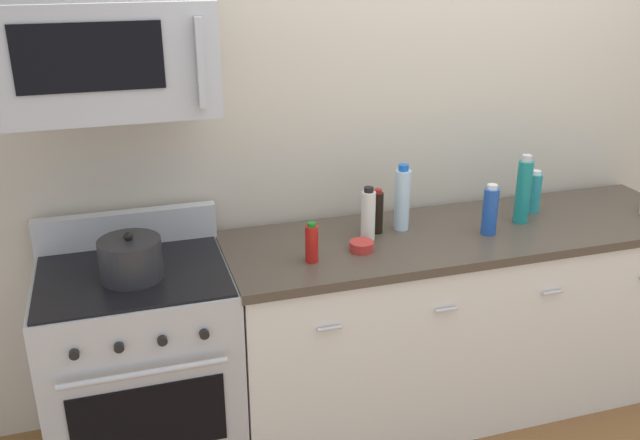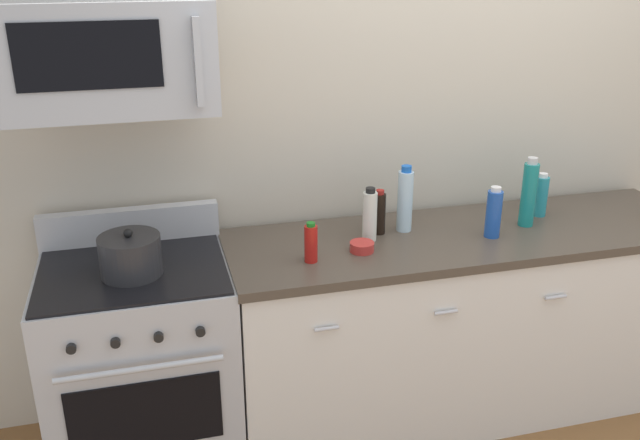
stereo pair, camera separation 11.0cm
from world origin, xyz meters
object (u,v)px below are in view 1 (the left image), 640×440
range_oven (143,369)px  microwave (108,57)px  bottle_soy_sauce_dark (377,212)px  bottle_dish_soap (534,193)px  bottle_hot_sauce_red (312,243)px  bottle_sparkling_teal (523,191)px  bottle_water_clear (402,199)px  bowl_red_small (362,246)px  bottle_vinegar_white (368,215)px  stockpot (131,259)px  bottle_soda_blue (490,211)px

range_oven → microwave: size_ratio=1.44×
range_oven → bottle_soy_sauce_dark: bearing=5.0°
bottle_dish_soap → bottle_hot_sauce_red: bearing=-169.5°
bottle_hot_sauce_red → bottle_sparkling_teal: bearing=6.9°
bottle_soy_sauce_dark → bottle_water_clear: 0.13m
bottle_hot_sauce_red → bowl_red_small: (0.23, 0.04, -0.06)m
bottle_vinegar_white → bottle_soy_sauce_dark: size_ratio=1.18×
bottle_soy_sauce_dark → bottle_sparkling_teal: size_ratio=0.63×
bowl_red_small → stockpot: size_ratio=0.43×
bottle_sparkling_teal → bowl_red_small: size_ratio=3.14×
bottle_soda_blue → stockpot: bearing=179.4°
bottle_soy_sauce_dark → range_oven: bearing=-175.0°
microwave → bowl_red_small: size_ratio=7.22×
bottle_soy_sauce_dark → bottle_dish_soap: size_ratio=0.97×
range_oven → stockpot: (0.00, -0.05, 0.53)m
bottle_water_clear → stockpot: size_ratio=1.27×
bottle_dish_soap → microwave: bearing=-178.2°
bottle_soy_sauce_dark → bottle_soda_blue: (0.47, -0.16, 0.01)m
range_oven → bottle_sparkling_teal: bearing=0.4°
bowl_red_small → bottle_hot_sauce_red: bearing=-169.9°
bottle_hot_sauce_red → bowl_red_small: 0.24m
bottle_soy_sauce_dark → bottle_soda_blue: bearing=-19.1°
range_oven → bottle_soy_sauce_dark: 1.21m
bottle_dish_soap → stockpot: (-1.89, -0.16, -0.02)m
stockpot → bottle_hot_sauce_red: bearing=-5.0°
bottle_sparkling_teal → stockpot: bottle_sparkling_teal is taller
bottle_soda_blue → bottle_dish_soap: 0.38m
bottle_soda_blue → bottle_sparkling_teal: bearing=20.7°
microwave → bottle_sparkling_teal: size_ratio=2.30×
bottle_sparkling_teal → stockpot: bearing=-177.9°
range_oven → bottle_hot_sauce_red: size_ratio=6.28×
range_oven → bottle_water_clear: bearing=4.7°
bottle_water_clear → microwave: bearing=-177.4°
bottle_hot_sauce_red → range_oven: bearing=170.8°
bottle_dish_soap → stockpot: size_ratio=0.88×
bottle_sparkling_teal → bottle_soda_blue: (-0.21, -0.08, -0.04)m
bottle_dish_soap → stockpot: bearing=-175.2°
bottle_soy_sauce_dark → bottle_sparkling_teal: bearing=-6.9°
bottle_soy_sauce_dark → microwave: bearing=-177.4°
bottle_water_clear → stockpot: bottle_water_clear is taller
microwave → bottle_hot_sauce_red: (0.71, -0.16, -0.75)m
bottle_hot_sauce_red → bottle_soy_sauce_dark: bearing=29.7°
bottle_soy_sauce_dark → stockpot: 1.08m
bottle_soda_blue → stockpot: bottle_soda_blue is taller
bowl_red_small → stockpot: 0.94m
bowl_red_small → range_oven: bearing=175.5°
microwave → bottle_soda_blue: bearing=-4.2°
bottle_water_clear → bottle_dish_soap: bearing=0.5°
range_oven → microwave: bearing=89.7°
range_oven → bottle_soda_blue: bottle_soda_blue is taller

